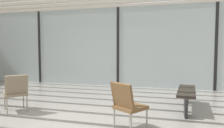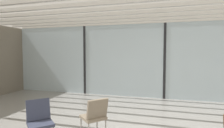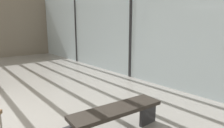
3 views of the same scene
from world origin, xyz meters
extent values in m
cube|color=silver|center=(0.00, 5.20, 1.53)|extent=(14.00, 0.08, 3.07)
cube|color=black|center=(-3.50, 5.20, 1.53)|extent=(0.10, 0.12, 3.07)
cube|color=black|center=(0.00, 5.20, 1.53)|extent=(0.10, 0.12, 3.07)
sphere|color=gray|center=(-4.45, 11.15, 2.26)|extent=(2.48, 2.48, 2.48)
sphere|color=black|center=(-2.23, 9.08, 2.59)|extent=(0.28, 0.28, 0.28)
sphere|color=black|center=(-1.33, 9.08, 2.59)|extent=(0.28, 0.28, 0.28)
sphere|color=black|center=(-0.43, 9.08, 2.59)|extent=(0.28, 0.28, 0.28)
sphere|color=black|center=(0.47, 9.08, 2.59)|extent=(0.28, 0.28, 0.28)
cylinder|color=gray|center=(1.23, 1.14, 0.18)|extent=(0.03, 0.03, 0.37)
cube|color=#28231E|center=(2.38, 2.51, 0.44)|extent=(0.53, 1.53, 0.06)
cube|color=#262628|center=(2.44, 3.18, 0.21)|extent=(0.06, 0.36, 0.41)
camera|label=1|loc=(1.98, -2.91, 1.46)|focal=34.13mm
camera|label=2|loc=(0.02, -2.60, 1.86)|focal=29.81mm
camera|label=3|loc=(4.45, 0.70, 1.72)|focal=31.27mm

